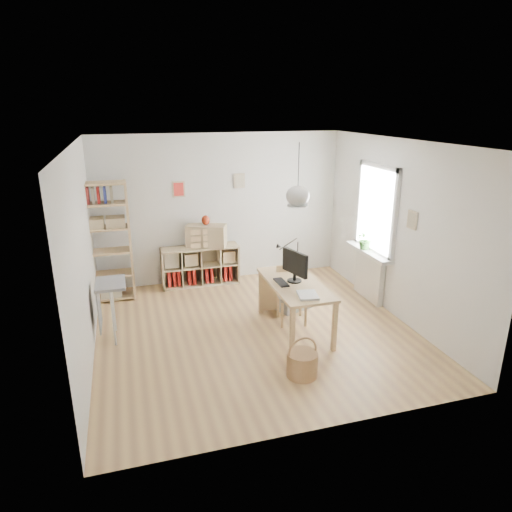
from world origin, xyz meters
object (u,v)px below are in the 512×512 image
object	(u,v)px
tall_bookshelf	(105,238)
chair	(291,291)
cube_shelf	(199,268)
monitor	(295,265)
desk	(295,289)
storage_chest	(291,296)
drawer_chest	(206,236)

from	to	relation	value
tall_bookshelf	chair	size ratio (longest dim) A/B	2.36
cube_shelf	monitor	distance (m)	2.51
cube_shelf	tall_bookshelf	size ratio (longest dim) A/B	0.70
chair	monitor	xyz separation A→B (m)	(-0.06, -0.27, 0.52)
chair	monitor	bearing A→B (deg)	-93.55
desk	storage_chest	xyz separation A→B (m)	(0.24, 0.79, -0.46)
cube_shelf	monitor	world-z (taller)	monitor
chair	monitor	distance (m)	0.59
desk	monitor	xyz separation A→B (m)	(0.01, 0.06, 0.35)
monitor	chair	bearing A→B (deg)	60.46
monitor	desk	bearing A→B (deg)	-116.42
desk	cube_shelf	size ratio (longest dim) A/B	1.07
chair	storage_chest	size ratio (longest dim) A/B	1.08
desk	cube_shelf	xyz separation A→B (m)	(-1.02, 2.23, -0.36)
chair	storage_chest	xyz separation A→B (m)	(0.17, 0.46, -0.29)
desk	drawer_chest	bearing A→B (deg)	111.65
desk	monitor	world-z (taller)	monitor
tall_bookshelf	storage_chest	xyz separation A→B (m)	(2.83, -1.16, -0.90)
desk	tall_bookshelf	bearing A→B (deg)	142.99
chair	storage_chest	distance (m)	0.57
desk	monitor	size ratio (longest dim) A/B	2.93
monitor	tall_bookshelf	bearing A→B (deg)	126.83
desk	tall_bookshelf	size ratio (longest dim) A/B	0.75
cube_shelf	monitor	xyz separation A→B (m)	(1.03, -2.17, 0.71)
desk	chair	bearing A→B (deg)	78.06
chair	drawer_chest	distance (m)	2.13
cube_shelf	storage_chest	xyz separation A→B (m)	(1.26, -1.44, -0.11)
chair	drawer_chest	size ratio (longest dim) A/B	1.22
desk	storage_chest	distance (m)	0.95
desk	chair	size ratio (longest dim) A/B	1.77
chair	tall_bookshelf	bearing A→B (deg)	157.53
chair	drawer_chest	world-z (taller)	drawer_chest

